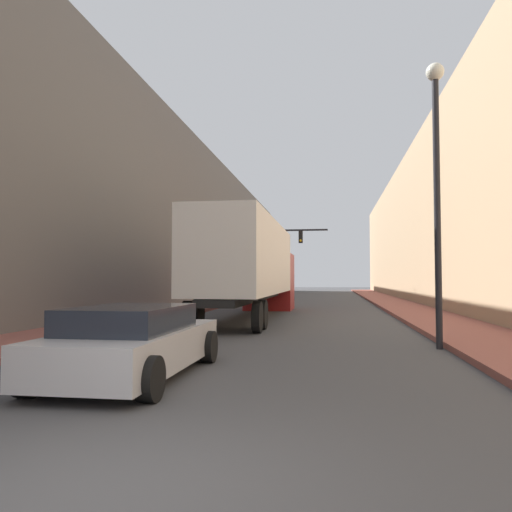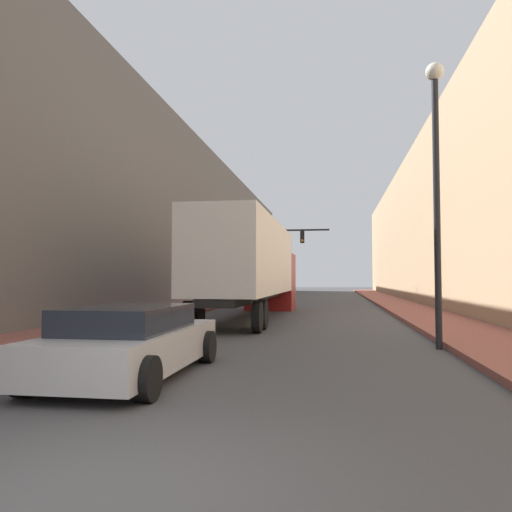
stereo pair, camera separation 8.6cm
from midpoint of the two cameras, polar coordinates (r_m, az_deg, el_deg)
The scene contains 9 objects.
ground_plane at distance 4.44m, azimuth -19.21°, elevation -24.89°, with size 200.00×200.00×0.00m, color #424244.
sidewalk_right at distance 33.92m, azimuth 15.56°, elevation -5.28°, with size 2.73×80.00×0.15m.
sidewalk_left at distance 34.57m, azimuth -4.39°, elevation -5.31°, with size 2.73×80.00×0.15m.
building_right at distance 34.87m, azimuth 22.60°, elevation 3.78°, with size 6.00×80.00×10.94m.
building_left at distance 36.00m, azimuth -11.15°, elevation 3.89°, with size 6.00×80.00×11.52m.
semi_truck at distance 21.81m, azimuth -0.49°, elevation -1.11°, with size 2.54×14.61×3.99m.
sedan_car at distance 8.99m, azimuth -14.06°, elevation -9.51°, with size 2.07×4.58×1.23m.
traffic_signal_gantry at distance 37.16m, azimuth 1.26°, elevation 0.76°, with size 6.05×0.35×5.61m.
street_lamp at distance 13.16m, azimuth 19.76°, elevation 9.78°, with size 0.44×0.44×7.03m.
Camera 1 is at (1.85, -3.64, 1.69)m, focal length 35.00 mm.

